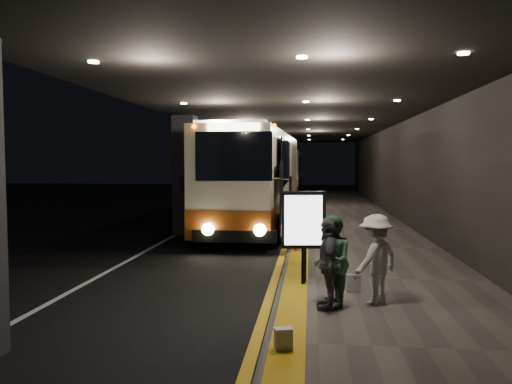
# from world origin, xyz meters

# --- Properties ---
(ground) EXTENTS (90.00, 90.00, 0.00)m
(ground) POSITION_xyz_m (0.00, 0.00, 0.00)
(ground) COLOR black
(lane_line_white) EXTENTS (0.12, 50.00, 0.01)m
(lane_line_white) POSITION_xyz_m (-1.80, 5.00, 0.01)
(lane_line_white) COLOR silver
(lane_line_white) RESTS_ON ground
(kerb_stripe_yellow) EXTENTS (0.18, 50.00, 0.01)m
(kerb_stripe_yellow) POSITION_xyz_m (2.35, 5.00, 0.01)
(kerb_stripe_yellow) COLOR gold
(kerb_stripe_yellow) RESTS_ON ground
(sidewalk) EXTENTS (4.50, 50.00, 0.15)m
(sidewalk) POSITION_xyz_m (4.75, 5.00, 0.07)
(sidewalk) COLOR #514C44
(sidewalk) RESTS_ON ground
(tactile_strip) EXTENTS (0.50, 50.00, 0.01)m
(tactile_strip) POSITION_xyz_m (2.85, 5.00, 0.16)
(tactile_strip) COLOR gold
(tactile_strip) RESTS_ON sidewalk
(terminal_wall) EXTENTS (0.10, 50.00, 6.00)m
(terminal_wall) POSITION_xyz_m (7.00, 5.00, 3.00)
(terminal_wall) COLOR black
(terminal_wall) RESTS_ON ground
(support_columns) EXTENTS (0.80, 24.80, 4.40)m
(support_columns) POSITION_xyz_m (-1.50, 4.00, 2.20)
(support_columns) COLOR black
(support_columns) RESTS_ON ground
(canopy) EXTENTS (9.00, 50.00, 0.40)m
(canopy) POSITION_xyz_m (2.50, 5.00, 4.60)
(canopy) COLOR black
(canopy) RESTS_ON support_columns
(coach_main) EXTENTS (2.94, 12.31, 3.81)m
(coach_main) POSITION_xyz_m (0.96, 5.95, 1.83)
(coach_main) COLOR beige
(coach_main) RESTS_ON ground
(coach_second) EXTENTS (2.77, 11.98, 3.75)m
(coach_second) POSITION_xyz_m (0.81, 18.98, 1.80)
(coach_second) COLOR beige
(coach_second) RESTS_ON ground
(coach_third) EXTENTS (2.53, 11.67, 3.66)m
(coach_third) POSITION_xyz_m (0.96, 32.41, 1.76)
(coach_third) COLOR beige
(coach_third) RESTS_ON ground
(passenger_boarding) EXTENTS (0.43, 0.63, 1.68)m
(passenger_boarding) POSITION_xyz_m (2.80, 0.22, 0.99)
(passenger_boarding) COLOR #D76493
(passenger_boarding) RESTS_ON sidewalk
(passenger_waiting_green) EXTENTS (0.55, 0.83, 1.63)m
(passenger_waiting_green) POSITION_xyz_m (3.53, -5.44, 0.97)
(passenger_waiting_green) COLOR #386548
(passenger_waiting_green) RESTS_ON sidewalk
(passenger_waiting_white) EXTENTS (1.08, 1.08, 1.62)m
(passenger_waiting_white) POSITION_xyz_m (4.32, -5.15, 0.96)
(passenger_waiting_white) COLOR beige
(passenger_waiting_white) RESTS_ON sidewalk
(passenger_waiting_grey) EXTENTS (0.49, 0.93, 1.57)m
(passenger_waiting_grey) POSITION_xyz_m (3.46, -5.54, 0.93)
(passenger_waiting_grey) COLOR #4A494E
(passenger_waiting_grey) RESTS_ON sidewalk
(bag_polka) EXTENTS (0.28, 0.12, 0.34)m
(bag_polka) POSITION_xyz_m (4.00, -4.36, 0.32)
(bag_polka) COLOR black
(bag_polka) RESTS_ON sidewalk
(bag_plain) EXTENTS (0.27, 0.20, 0.30)m
(bag_plain) POSITION_xyz_m (2.80, -7.54, 0.30)
(bag_plain) COLOR silver
(bag_plain) RESTS_ON sidewalk
(info_sign) EXTENTS (0.92, 0.21, 1.94)m
(info_sign) POSITION_xyz_m (3.01, -3.86, 1.46)
(info_sign) COLOR black
(info_sign) RESTS_ON sidewalk
(stanchion_post) EXTENTS (0.05, 0.05, 1.10)m
(stanchion_post) POSITION_xyz_m (3.05, -3.73, 0.70)
(stanchion_post) COLOR black
(stanchion_post) RESTS_ON sidewalk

